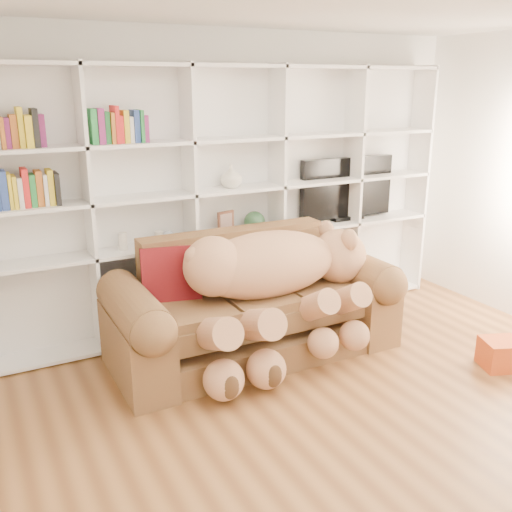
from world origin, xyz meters
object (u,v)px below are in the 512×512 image
sofa (252,310)px  gift_box (501,354)px  teddy_bear (274,279)px  tv (347,189)px

sofa → gift_box: size_ratio=8.14×
teddy_bear → gift_box: (1.56, -1.00, -0.59)m
sofa → gift_box: sofa is taller
teddy_bear → gift_box: 1.94m
gift_box → tv: 2.20m
teddy_bear → tv: bearing=28.2°
teddy_bear → gift_box: bearing=-38.3°
teddy_bear → tv: (1.37, 0.92, 0.48)m
sofa → teddy_bear: teddy_bear is taller
gift_box → tv: bearing=95.8°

